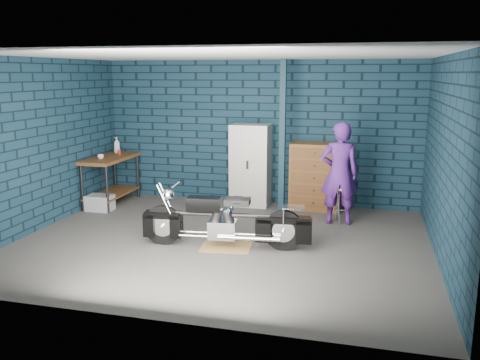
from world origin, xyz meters
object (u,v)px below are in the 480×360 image
object	(u,v)px
motorcycle	(226,217)
person	(339,173)
workbench	(111,180)
storage_bin	(100,203)
tool_chest	(316,177)
shop_stool	(342,205)
locker	(250,165)

from	to	relation	value
motorcycle	person	world-z (taller)	person
workbench	storage_bin	distance (m)	0.59
person	workbench	bearing A→B (deg)	-10.67
motorcycle	tool_chest	size ratio (longest dim) A/B	1.69
storage_bin	workbench	bearing A→B (deg)	92.29
motorcycle	person	bearing A→B (deg)	41.34
motorcycle	person	distance (m)	2.22
shop_stool	motorcycle	bearing A→B (deg)	-132.63
person	locker	world-z (taller)	person
motorcycle	workbench	bearing A→B (deg)	140.44
motorcycle	locker	size ratio (longest dim) A/B	1.35
storage_bin	locker	xyz separation A→B (m)	(2.57, 1.07, 0.62)
locker	workbench	bearing A→B (deg)	-167.53
workbench	person	world-z (taller)	person
workbench	shop_stool	size ratio (longest dim) A/B	2.26
workbench	motorcycle	size ratio (longest dim) A/B	0.68
tool_chest	locker	bearing A→B (deg)	180.00
workbench	motorcycle	distance (m)	3.36
storage_bin	locker	bearing A→B (deg)	22.66
locker	tool_chest	size ratio (longest dim) A/B	1.25
locker	tool_chest	xyz separation A→B (m)	(1.22, 0.00, -0.15)
shop_stool	locker	bearing A→B (deg)	156.63
tool_chest	workbench	bearing A→B (deg)	-171.45
storage_bin	shop_stool	distance (m)	4.33
motorcycle	locker	xyz separation A→B (m)	(-0.21, 2.42, 0.31)
storage_bin	tool_chest	world-z (taller)	tool_chest
person	shop_stool	size ratio (longest dim) A/B	2.74
motorcycle	locker	bearing A→B (deg)	88.91
person	motorcycle	bearing A→B (deg)	40.05
person	locker	size ratio (longest dim) A/B	1.11
workbench	tool_chest	xyz separation A→B (m)	(3.81, 0.57, 0.16)
person	shop_stool	bearing A→B (deg)	-142.80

